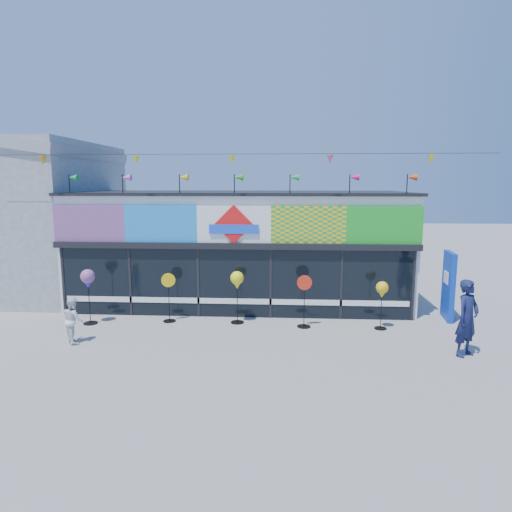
# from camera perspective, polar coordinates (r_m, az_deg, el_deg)

# --- Properties ---
(ground) EXTENTS (80.00, 80.00, 0.00)m
(ground) POSITION_cam_1_polar(r_m,az_deg,el_deg) (12.17, -4.48, -12.22)
(ground) COLOR gray
(ground) RESTS_ON ground
(kite_shop) EXTENTS (16.00, 5.70, 5.31)m
(kite_shop) POSITION_cam_1_polar(r_m,az_deg,el_deg) (17.41, -1.84, 1.27)
(kite_shop) COLOR white
(kite_shop) RESTS_ON ground
(neighbour_building) EXTENTS (8.18, 7.20, 6.87)m
(neighbour_building) POSITION_cam_1_polar(r_m,az_deg,el_deg) (21.65, -29.04, 4.76)
(neighbour_building) COLOR #ABAEB1
(neighbour_building) RESTS_ON ground
(blue_sign) EXTENTS (0.28, 1.13, 2.23)m
(blue_sign) POSITION_cam_1_polar(r_m,az_deg,el_deg) (16.12, 22.92, -3.43)
(blue_sign) COLOR #0B36AA
(blue_sign) RESTS_ON ground
(spinner_0) EXTENTS (0.45, 0.45, 1.76)m
(spinner_0) POSITION_cam_1_polar(r_m,az_deg,el_deg) (15.23, -20.26, -2.87)
(spinner_0) COLOR black
(spinner_0) RESTS_ON ground
(spinner_1) EXTENTS (0.43, 0.40, 1.59)m
(spinner_1) POSITION_cam_1_polar(r_m,az_deg,el_deg) (14.91, -10.85, -4.96)
(spinner_1) COLOR black
(spinner_1) RESTS_ON ground
(spinner_2) EXTENTS (0.43, 0.43, 1.68)m
(spinner_2) POSITION_cam_1_polar(r_m,az_deg,el_deg) (14.41, -2.38, -3.22)
(spinner_2) COLOR black
(spinner_2) RESTS_ON ground
(spinner_3) EXTENTS (0.46, 0.42, 1.64)m
(spinner_3) POSITION_cam_1_polar(r_m,az_deg,el_deg) (14.16, 6.05, -5.48)
(spinner_3) COLOR black
(spinner_3) RESTS_ON ground
(spinner_4) EXTENTS (0.38, 0.38, 1.48)m
(spinner_4) POSITION_cam_1_polar(r_m,az_deg,el_deg) (14.35, 15.47, -4.25)
(spinner_4) COLOR black
(spinner_4) RESTS_ON ground
(adult_man) EXTENTS (0.87, 0.82, 2.00)m
(adult_man) POSITION_cam_1_polar(r_m,az_deg,el_deg) (12.96, 24.90, -7.06)
(adult_man) COLOR #13183E
(adult_man) RESTS_ON ground
(child) EXTENTS (0.68, 0.72, 1.30)m
(child) POSITION_cam_1_polar(r_m,az_deg,el_deg) (13.82, -21.87, -7.41)
(child) COLOR white
(child) RESTS_ON ground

